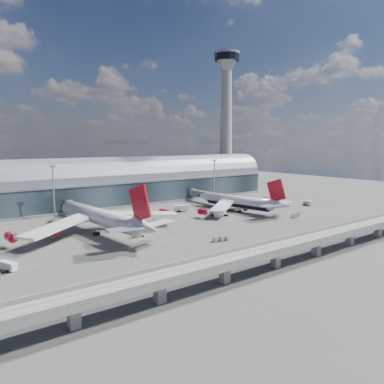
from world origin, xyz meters
TOP-DOWN VIEW (x-y plane):
  - ground at (0.00, 0.00)m, footprint 500.00×500.00m
  - taxi_lines at (0.00, 22.11)m, footprint 200.00×80.12m
  - terminal at (0.00, 77.99)m, footprint 200.00×30.00m
  - control_tower at (85.00, 83.00)m, footprint 19.00×19.00m
  - guideway at (-0.00, -55.00)m, footprint 220.00×8.50m
  - floodlight_mast_left at (-50.00, 55.00)m, footprint 3.00×0.70m
  - floodlight_mast_right at (50.00, 55.00)m, footprint 3.00×0.70m
  - airliner_left at (-43.44, 15.20)m, footprint 71.19×74.84m
  - airliner_right at (35.69, 17.11)m, footprint 57.92×60.58m
  - jet_bridge_left at (-40.16, 53.12)m, footprint 4.40×28.00m
  - jet_bridge_right at (38.95, 51.18)m, footprint 4.40×32.00m
  - service_truck_0 at (-83.35, -10.47)m, footprint 4.39×6.54m
  - service_truck_1 at (-34.86, 0.65)m, footprint 4.74×2.71m
  - service_truck_2 at (17.18, 11.90)m, footprint 9.15×5.85m
  - service_truck_3 at (80.20, 6.11)m, footprint 2.84×5.67m
  - service_truck_4 at (57.61, 15.77)m, footprint 3.37×5.51m
  - service_truck_5 at (10.00, 35.00)m, footprint 7.36×5.18m
  - cargo_train_0 at (-12.85, -23.15)m, footprint 7.48×3.11m
  - cargo_train_1 at (56.35, -39.64)m, footprint 10.63×5.09m
  - cargo_train_2 at (46.37, -11.08)m, footprint 8.75×5.07m

SIDE VIEW (x-z plane):
  - ground at x=0.00m, z-range 0.00..0.00m
  - taxi_lines at x=0.00m, z-range 0.00..0.01m
  - cargo_train_0 at x=-12.85m, z-range 0.04..1.67m
  - cargo_train_1 at x=56.35m, z-range 0.04..1.82m
  - cargo_train_2 at x=46.37m, z-range 0.04..1.99m
  - service_truck_1 at x=-34.86m, z-range 0.01..2.63m
  - service_truck_0 at x=-83.35m, z-range 0.04..2.63m
  - service_truck_3 at x=80.20m, z-range 0.03..2.66m
  - service_truck_4 at x=57.61m, z-range 0.01..2.99m
  - service_truck_2 at x=17.18m, z-range 0.07..3.28m
  - service_truck_5 at x=10.00m, z-range 0.04..3.36m
  - airliner_right at x=35.69m, z-range -4.63..14.61m
  - jet_bridge_left at x=-40.16m, z-range 1.55..8.80m
  - jet_bridge_right at x=38.95m, z-range 1.56..8.81m
  - guideway at x=0.00m, z-range 1.69..8.89m
  - airliner_left at x=-43.44m, z-range -4.88..17.91m
  - terminal at x=0.00m, z-range -2.66..25.34m
  - floodlight_mast_left at x=-50.00m, z-range 0.78..26.48m
  - floodlight_mast_right at x=50.00m, z-range 0.78..26.48m
  - control_tower at x=85.00m, z-range 0.14..103.14m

